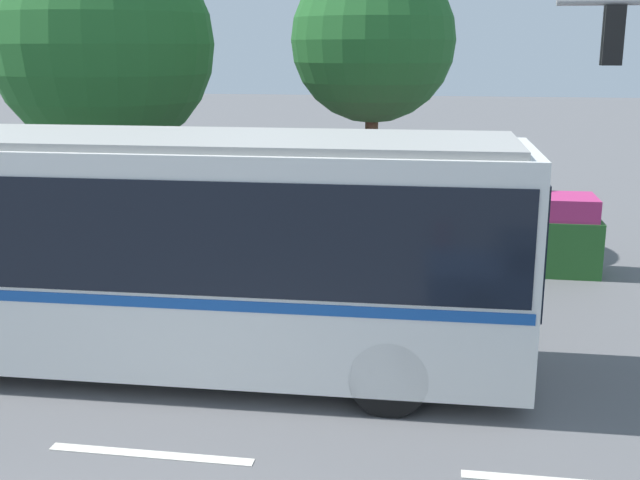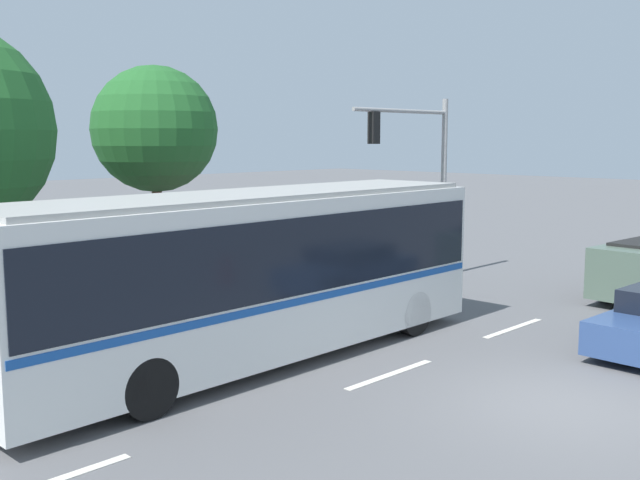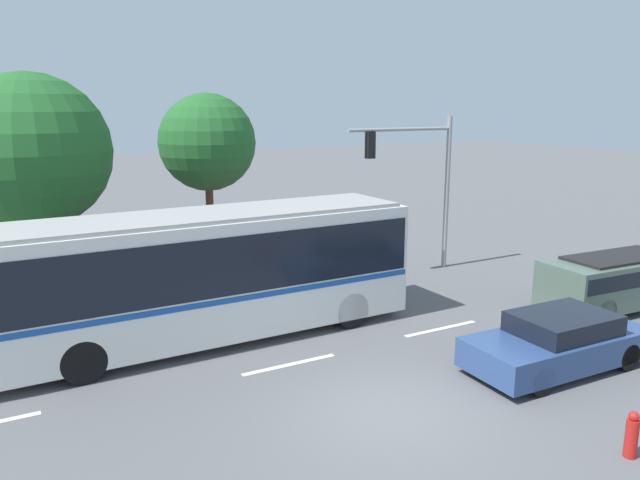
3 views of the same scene
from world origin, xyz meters
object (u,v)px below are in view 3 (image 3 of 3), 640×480
object	(u,v)px
traffic_light_pole	(423,172)
street_tree_centre	(207,143)
suv_left_lane	(618,278)
fire_hydrant	(632,435)
sedan_foreground	(559,342)
city_bus	(204,269)
street_tree_left	(32,152)

from	to	relation	value
traffic_light_pole	street_tree_centre	bearing A→B (deg)	-36.35
suv_left_lane	traffic_light_pole	distance (m)	7.30
street_tree_centre	fire_hydrant	distance (m)	16.97
sedan_foreground	suv_left_lane	size ratio (longest dim) A/B	0.91
traffic_light_pole	fire_hydrant	bearing A→B (deg)	68.82
city_bus	fire_hydrant	world-z (taller)	city_bus
city_bus	street_tree_centre	bearing A→B (deg)	69.00
sedan_foreground	street_tree_centre	xyz separation A→B (m)	(-3.82, 13.16, 4.00)
city_bus	traffic_light_pole	world-z (taller)	traffic_light_pole
street_tree_centre	fire_hydrant	world-z (taller)	street_tree_centre
sedan_foreground	suv_left_lane	world-z (taller)	suv_left_lane
suv_left_lane	fire_hydrant	distance (m)	8.71
traffic_light_pole	sedan_foreground	bearing A→B (deg)	72.92
sedan_foreground	suv_left_lane	distance (m)	5.44
traffic_light_pole	fire_hydrant	world-z (taller)	traffic_light_pole
sedan_foreground	street_tree_left	world-z (taller)	street_tree_left
city_bus	fire_hydrant	distance (m)	10.11
sedan_foreground	fire_hydrant	xyz separation A→B (m)	(-1.91, -3.17, -0.22)
city_bus	traffic_light_pole	xyz separation A→B (m)	(9.15, 2.75, 1.76)
street_tree_left	fire_hydrant	size ratio (longest dim) A/B	8.19
street_tree_left	fire_hydrant	world-z (taller)	street_tree_left
traffic_light_pole	street_tree_centre	size ratio (longest dim) A/B	0.87
sedan_foreground	street_tree_centre	size ratio (longest dim) A/B	0.71
city_bus	suv_left_lane	xyz separation A→B (m)	(11.56, -3.58, -0.94)
suv_left_lane	traffic_light_pole	xyz separation A→B (m)	(-2.41, 6.34, 2.70)
city_bus	street_tree_centre	distance (m)	8.41
suv_left_lane	street_tree_left	xyz separation A→B (m)	(-14.83, 10.45, 3.59)
traffic_light_pole	street_tree_left	distance (m)	13.11
sedan_foreground	traffic_light_pole	world-z (taller)	traffic_light_pole
fire_hydrant	suv_left_lane	bearing A→B (deg)	37.33
sedan_foreground	street_tree_centre	distance (m)	14.27
suv_left_lane	street_tree_centre	xyz separation A→B (m)	(-8.83, 11.06, 3.67)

